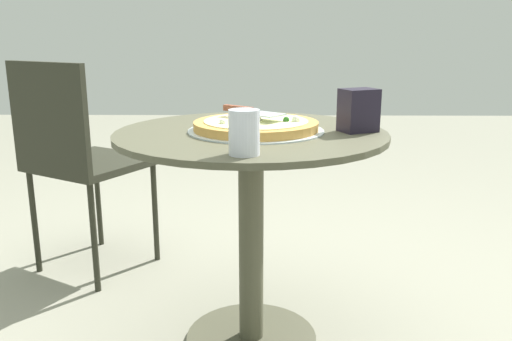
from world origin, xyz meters
TOP-DOWN VIEW (x-y plane):
  - ground_plane at (0.00, 0.00)m, footprint 10.00×10.00m
  - patio_table at (0.00, 0.00)m, footprint 0.81×0.81m
  - pizza_on_tray at (-0.02, -0.00)m, footprint 0.41×0.41m
  - pizza_server at (0.00, -0.03)m, footprint 0.19×0.17m
  - drinking_cup at (0.01, 0.32)m, footprint 0.08×0.08m
  - napkin_dispenser at (-0.32, 0.00)m, footprint 0.13×0.11m
  - patio_chair_near at (0.72, -0.52)m, footprint 0.56×0.56m

SIDE VIEW (x-z plane):
  - ground_plane at x=0.00m, z-range 0.00..0.00m
  - patio_table at x=0.00m, z-range 0.15..0.85m
  - patio_chair_near at x=0.72m, z-range 0.08..0.96m
  - pizza_on_tray at x=-0.02m, z-range 0.69..0.74m
  - drinking_cup at x=0.01m, z-range 0.70..0.81m
  - pizza_server at x=0.00m, z-range 0.75..0.77m
  - napkin_dispenser at x=-0.32m, z-range 0.70..0.83m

